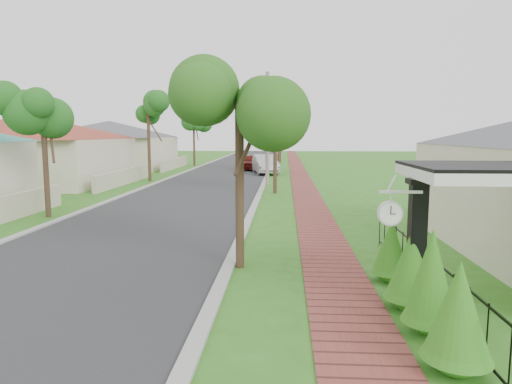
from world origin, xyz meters
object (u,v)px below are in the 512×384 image
(parked_car_red, at_px, (252,162))
(station_clock, at_px, (391,212))
(near_tree, at_px, (239,100))
(porch_post, at_px, (416,252))
(parked_car_white, at_px, (265,164))
(utility_pole, at_px, (267,128))

(parked_car_red, relative_size, station_clock, 5.41)
(near_tree, bearing_deg, porch_post, -34.67)
(porch_post, bearing_deg, parked_car_white, 97.98)
(porch_post, height_order, near_tree, near_tree)
(porch_post, xyz_separation_m, parked_car_red, (-5.55, 33.67, -0.40))
(parked_car_red, height_order, parked_car_white, parked_car_white)
(utility_pole, bearing_deg, near_tree, -89.89)
(station_clock, bearing_deg, near_tree, 136.13)
(utility_pole, bearing_deg, parked_car_white, 93.32)
(parked_car_white, distance_m, near_tree, 27.32)
(utility_pole, bearing_deg, parked_car_red, 98.53)
(parked_car_red, height_order, near_tree, near_tree)
(near_tree, xyz_separation_m, station_clock, (3.02, -2.90, -2.20))
(parked_car_red, bearing_deg, porch_post, -68.85)
(parked_car_red, bearing_deg, parked_car_white, -59.21)
(porch_post, xyz_separation_m, utility_pole, (-3.65, 21.00, 2.57))
(porch_post, height_order, parked_car_white, porch_post)
(parked_car_red, xyz_separation_m, near_tree, (1.94, -31.17, 3.43))
(porch_post, bearing_deg, parked_car_red, 99.36)
(near_tree, bearing_deg, parked_car_red, 93.55)
(parked_car_red, relative_size, near_tree, 0.81)
(parked_car_white, xyz_separation_m, near_tree, (0.54, -27.11, 3.35))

